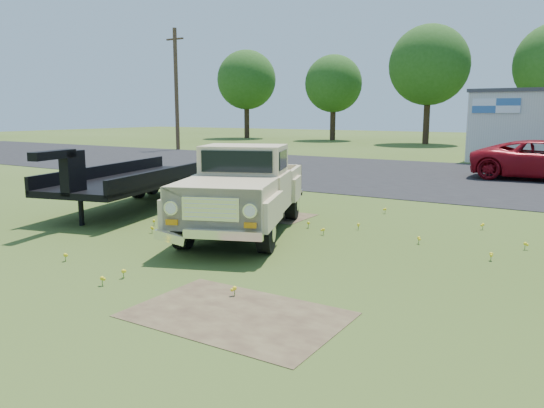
{
  "coord_description": "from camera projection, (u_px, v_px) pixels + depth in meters",
  "views": [
    {
      "loc": [
        5.72,
        -8.82,
        2.86
      ],
      "look_at": [
        -0.4,
        1.0,
        0.84
      ],
      "focal_mm": 35.0,
      "sensor_mm": 36.0,
      "label": 1
    }
  ],
  "objects": [
    {
      "name": "treeline_b",
      "position": [
        334.0,
        84.0,
        53.53
      ],
      "size": [
        5.76,
        5.76,
        8.57
      ],
      "color": "#322317",
      "rests_on": "ground"
    },
    {
      "name": "flatbed_trailer",
      "position": [
        139.0,
        175.0,
        15.93
      ],
      "size": [
        4.06,
        7.61,
        1.98
      ],
      "primitive_type": null,
      "rotation": [
        0.0,
        0.0,
        0.24
      ],
      "color": "black",
      "rests_on": "ground"
    },
    {
      "name": "dirt_patch_b",
      "position": [
        271.0,
        216.0,
        14.81
      ],
      "size": [
        2.2,
        1.6,
        0.01
      ],
      "primitive_type": "cube",
      "color": "#453425",
      "rests_on": "ground"
    },
    {
      "name": "treeline_a",
      "position": [
        246.0,
        80.0,
        57.8
      ],
      "size": [
        6.4,
        6.4,
        9.52
      ],
      "color": "#322317",
      "rests_on": "ground"
    },
    {
      "name": "treeline_c",
      "position": [
        429.0,
        65.0,
        46.85
      ],
      "size": [
        7.04,
        7.04,
        10.47
      ],
      "color": "#322317",
      "rests_on": "ground"
    },
    {
      "name": "asphalt_lot",
      "position": [
        447.0,
        178.0,
        23.39
      ],
      "size": [
        90.0,
        14.0,
        0.02
      ],
      "primitive_type": "cube",
      "color": "black",
      "rests_on": "ground"
    },
    {
      "name": "utility_pole_west",
      "position": [
        176.0,
        89.0,
        39.92
      ],
      "size": [
        1.6,
        0.3,
        9.0
      ],
      "color": "#473321",
      "rests_on": "ground"
    },
    {
      "name": "dirt_patch_a",
      "position": [
        237.0,
        315.0,
        7.55
      ],
      "size": [
        3.0,
        2.0,
        0.01
      ],
      "primitive_type": "cube",
      "color": "#453425",
      "rests_on": "ground"
    },
    {
      "name": "ground",
      "position": [
        263.0,
        253.0,
        10.84
      ],
      "size": [
        140.0,
        140.0,
        0.0
      ],
      "primitive_type": "plane",
      "color": "#3A4F19",
      "rests_on": "ground"
    },
    {
      "name": "vintage_pickup_truck",
      "position": [
        244.0,
        189.0,
        12.6
      ],
      "size": [
        4.19,
        6.21,
        2.1
      ],
      "primitive_type": null,
      "rotation": [
        0.0,
        0.0,
        0.37
      ],
      "color": "tan",
      "rests_on": "ground"
    }
  ]
}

